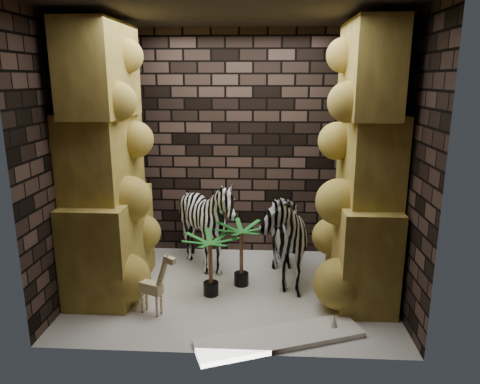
# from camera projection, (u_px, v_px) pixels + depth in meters

# --- Properties ---
(floor) EXTENTS (3.50, 3.50, 0.00)m
(floor) POSITION_uv_depth(u_px,v_px,m) (233.00, 290.00, 5.21)
(floor) COLOR beige
(floor) RESTS_ON ground
(ceiling) EXTENTS (3.50, 3.50, 0.00)m
(ceiling) POSITION_uv_depth(u_px,v_px,m) (232.00, 13.00, 4.47)
(ceiling) COLOR #2B2520
(ceiling) RESTS_ON ground
(wall_back) EXTENTS (3.50, 0.00, 3.50)m
(wall_back) POSITION_uv_depth(u_px,v_px,m) (239.00, 145.00, 6.05)
(wall_back) COLOR black
(wall_back) RESTS_ON ground
(wall_front) EXTENTS (3.50, 0.00, 3.50)m
(wall_front) POSITION_uv_depth(u_px,v_px,m) (221.00, 190.00, 3.63)
(wall_front) COLOR black
(wall_front) RESTS_ON ground
(wall_left) EXTENTS (0.00, 3.00, 3.00)m
(wall_left) POSITION_uv_depth(u_px,v_px,m) (73.00, 160.00, 4.93)
(wall_left) COLOR black
(wall_left) RESTS_ON ground
(wall_right) EXTENTS (0.00, 3.00, 3.00)m
(wall_right) POSITION_uv_depth(u_px,v_px,m) (398.00, 164.00, 4.74)
(wall_right) COLOR black
(wall_right) RESTS_ON ground
(rock_pillar_left) EXTENTS (0.68, 1.30, 3.00)m
(rock_pillar_left) POSITION_uv_depth(u_px,v_px,m) (104.00, 161.00, 4.92)
(rock_pillar_left) COLOR gold
(rock_pillar_left) RESTS_ON floor
(rock_pillar_right) EXTENTS (0.58, 1.25, 3.00)m
(rock_pillar_right) POSITION_uv_depth(u_px,v_px,m) (366.00, 163.00, 4.76)
(rock_pillar_right) COLOR gold
(rock_pillar_right) RESTS_ON floor
(zebra_right) EXTENTS (0.85, 1.30, 1.43)m
(zebra_right) POSITION_uv_depth(u_px,v_px,m) (277.00, 224.00, 5.28)
(zebra_right) COLOR white
(zebra_right) RESTS_ON floor
(zebra_left) EXTENTS (1.17, 1.37, 1.11)m
(zebra_left) POSITION_uv_depth(u_px,v_px,m) (207.00, 228.00, 5.63)
(zebra_left) COLOR white
(zebra_left) RESTS_ON floor
(giraffe_toy) EXTENTS (0.40, 0.27, 0.73)m
(giraffe_toy) POSITION_uv_depth(u_px,v_px,m) (150.00, 281.00, 4.60)
(giraffe_toy) COLOR beige
(giraffe_toy) RESTS_ON floor
(palm_front) EXTENTS (0.36, 0.36, 0.76)m
(palm_front) POSITION_uv_depth(u_px,v_px,m) (241.00, 255.00, 5.24)
(palm_front) COLOR #156A22
(palm_front) RESTS_ON floor
(palm_back) EXTENTS (0.36, 0.36, 0.71)m
(palm_back) POSITION_uv_depth(u_px,v_px,m) (211.00, 265.00, 5.00)
(palm_back) COLOR #156A22
(palm_back) RESTS_ON floor
(surfboard) EXTENTS (1.63, 0.93, 0.05)m
(surfboard) POSITION_uv_depth(u_px,v_px,m) (280.00, 338.00, 4.19)
(surfboard) COLOR white
(surfboard) RESTS_ON floor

